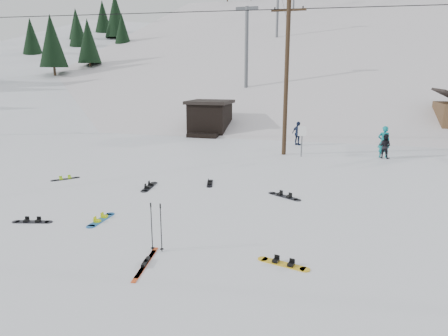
# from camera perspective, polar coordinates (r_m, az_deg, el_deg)

# --- Properties ---
(ground) EXTENTS (200.00, 200.00, 0.00)m
(ground) POSITION_cam_1_polar(r_m,az_deg,el_deg) (12.43, -9.44, -9.85)
(ground) COLOR white
(ground) RESTS_ON ground
(ski_slope) EXTENTS (60.00, 85.24, 65.97)m
(ski_slope) POSITION_cam_1_polar(r_m,az_deg,el_deg) (67.63, 10.95, -1.39)
(ski_slope) COLOR silver
(ski_slope) RESTS_ON ground
(ridge_left) EXTENTS (47.54, 95.03, 58.38)m
(ridge_left) POSITION_cam_1_polar(r_m,az_deg,el_deg) (73.00, -18.96, 0.02)
(ridge_left) COLOR white
(ridge_left) RESTS_ON ground
(treeline_left) EXTENTS (20.00, 64.00, 10.00)m
(treeline_left) POSITION_cam_1_polar(r_m,az_deg,el_deg) (63.82, -22.27, 7.96)
(treeline_left) COLOR black
(treeline_left) RESTS_ON ground
(treeline_crest) EXTENTS (50.00, 6.00, 10.00)m
(treeline_crest) POSITION_cam_1_polar(r_m,az_deg,el_deg) (96.56, 12.89, 10.08)
(treeline_crest) COLOR black
(treeline_crest) RESTS_ON ski_slope
(utility_pole) EXTENTS (2.00, 0.26, 9.00)m
(utility_pole) POSITION_cam_1_polar(r_m,az_deg,el_deg) (24.49, 8.90, 12.75)
(utility_pole) COLOR #3A2819
(utility_pole) RESTS_ON ground
(trail_sign) EXTENTS (0.50, 0.09, 1.85)m
(trail_sign) POSITION_cam_1_polar(r_m,az_deg,el_deg) (24.22, 11.08, 4.56)
(trail_sign) COLOR #595B60
(trail_sign) RESTS_ON ground
(lift_hut) EXTENTS (3.40, 4.10, 2.75)m
(lift_hut) POSITION_cam_1_polar(r_m,az_deg,el_deg) (32.98, -2.05, 7.22)
(lift_hut) COLOR black
(lift_hut) RESTS_ON ground
(lift_tower_near) EXTENTS (2.20, 0.36, 8.00)m
(lift_tower_near) POSITION_cam_1_polar(r_m,az_deg,el_deg) (41.40, 3.25, 17.44)
(lift_tower_near) COLOR #595B60
(lift_tower_near) RESTS_ON ski_slope
(lift_tower_mid) EXTENTS (2.20, 0.36, 8.00)m
(lift_tower_mid) POSITION_cam_1_polar(r_m,az_deg,el_deg) (61.71, 7.67, 22.04)
(lift_tower_mid) COLOR #595B60
(lift_tower_mid) RESTS_ON ski_slope
(hero_snowboard) EXTENTS (0.30, 1.53, 0.11)m
(hero_snowboard) POSITION_cam_1_polar(r_m,az_deg,el_deg) (14.28, -17.18, -7.05)
(hero_snowboard) COLOR #1B64B4
(hero_snowboard) RESTS_ON ground
(hero_skis) EXTENTS (0.42, 1.96, 0.10)m
(hero_skis) POSITION_cam_1_polar(r_m,az_deg,el_deg) (10.90, -11.13, -13.18)
(hero_skis) COLOR #C43E14
(hero_skis) RESTS_ON ground
(ski_poles) EXTENTS (0.39, 0.10, 1.40)m
(ski_poles) POSITION_cam_1_polar(r_m,az_deg,el_deg) (11.33, -9.65, -8.27)
(ski_poles) COLOR black
(ski_poles) RESTS_ON ground
(board_scatter_a) EXTENTS (1.34, 0.53, 0.10)m
(board_scatter_a) POSITION_cam_1_polar(r_m,az_deg,el_deg) (14.95, -25.71, -6.90)
(board_scatter_a) COLOR black
(board_scatter_a) RESTS_ON ground
(board_scatter_b) EXTENTS (0.49, 1.66, 0.12)m
(board_scatter_b) POSITION_cam_1_polar(r_m,az_deg,el_deg) (17.82, -10.63, -2.62)
(board_scatter_b) COLOR black
(board_scatter_b) RESTS_ON ground
(board_scatter_c) EXTENTS (0.95, 1.06, 0.09)m
(board_scatter_c) POSITION_cam_1_polar(r_m,az_deg,el_deg) (20.27, -21.72, -1.43)
(board_scatter_c) COLOR black
(board_scatter_c) RESTS_ON ground
(board_scatter_d) EXTENTS (1.41, 0.97, 0.11)m
(board_scatter_d) POSITION_cam_1_polar(r_m,az_deg,el_deg) (16.36, 8.62, -3.99)
(board_scatter_d) COLOR black
(board_scatter_d) RESTS_ON ground
(board_scatter_e) EXTENTS (1.40, 0.57, 0.10)m
(board_scatter_e) POSITION_cam_1_polar(r_m,az_deg,el_deg) (10.80, 8.47, -13.36)
(board_scatter_e) COLOR yellow
(board_scatter_e) RESTS_ON ground
(board_scatter_f) EXTENTS (0.54, 1.30, 0.09)m
(board_scatter_f) POSITION_cam_1_polar(r_m,az_deg,el_deg) (18.07, -2.04, -2.19)
(board_scatter_f) COLOR black
(board_scatter_f) RESTS_ON ground
(skier_teal) EXTENTS (0.73, 0.51, 1.88)m
(skier_teal) POSITION_cam_1_polar(r_m,az_deg,el_deg) (25.41, 21.86, 3.49)
(skier_teal) COLOR #0C7B81
(skier_teal) RESTS_ON ground
(skier_dark) EXTENTS (0.87, 0.79, 1.44)m
(skier_dark) POSITION_cam_1_polar(r_m,az_deg,el_deg) (25.24, 21.99, 2.92)
(skier_dark) COLOR black
(skier_dark) RESTS_ON ground
(skier_navy) EXTENTS (1.03, 0.86, 1.65)m
(skier_navy) POSITION_cam_1_polar(r_m,az_deg,el_deg) (28.26, 10.53, 4.88)
(skier_navy) COLOR #1A2441
(skier_navy) RESTS_ON ground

